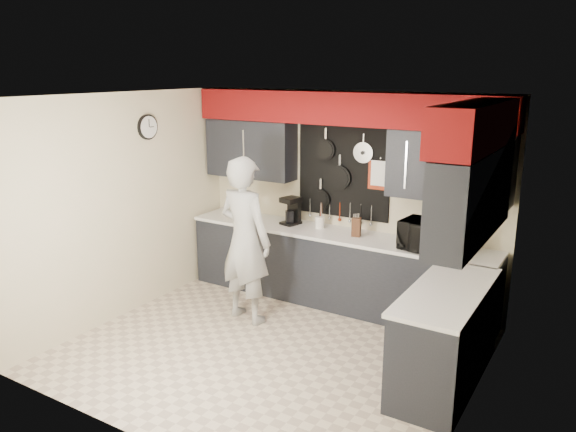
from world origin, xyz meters
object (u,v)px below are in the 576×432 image
Objects in this scene: microwave at (429,236)px; coffee_maker at (292,210)px; knife_block at (356,227)px; utensil_crock at (320,222)px; person at (245,240)px.

microwave is 1.84m from coffee_maker.
utensil_crock is at bearing 156.74° from knife_block.
utensil_crock is at bearing 13.61° from coffee_maker.
person reaches higher than utensil_crock.
microwave reaches higher than utensil_crock.
coffee_maker reaches higher than microwave.
person reaches higher than microwave.
knife_block reaches higher than utensil_crock.
microwave is 1.68× the size of coffee_maker.
utensil_crock is (-1.44, 0.17, -0.09)m from microwave.
utensil_crock is 0.42× the size of coffee_maker.
person is at bearing -149.90° from knife_block.
coffee_maker is at bearing 161.01° from knife_block.
coffee_maker is at bearing -179.01° from utensil_crock.
knife_block is 0.63× the size of coffee_maker.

